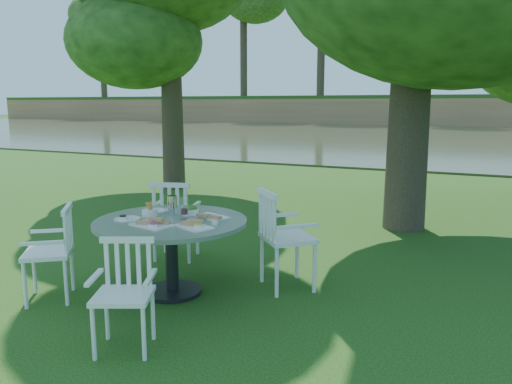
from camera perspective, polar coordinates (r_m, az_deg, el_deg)
ground at (r=5.62m, az=-0.88°, el=-8.88°), size 140.00×140.00×0.00m
table at (r=4.86m, az=-9.67°, el=-4.68°), size 1.45×1.45×0.74m
chair_ne at (r=4.93m, az=2.58°, el=-4.53°), size 0.69×0.69×0.99m
chair_nw at (r=5.89m, az=-9.44°, el=-2.56°), size 0.58×0.56×0.94m
chair_sw at (r=5.04m, az=-21.75°, el=-5.71°), size 0.60×0.61×0.88m
chair_se at (r=3.95m, az=-14.68°, el=-10.18°), size 0.54×0.53×0.82m
tableware at (r=4.87m, az=-9.68°, el=-2.53°), size 1.08×0.83×0.21m
river at (r=27.93m, az=20.43°, el=5.73°), size 100.00×28.00×0.12m
far_bank at (r=46.26m, az=23.40°, el=16.04°), size 100.00×18.00×15.20m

